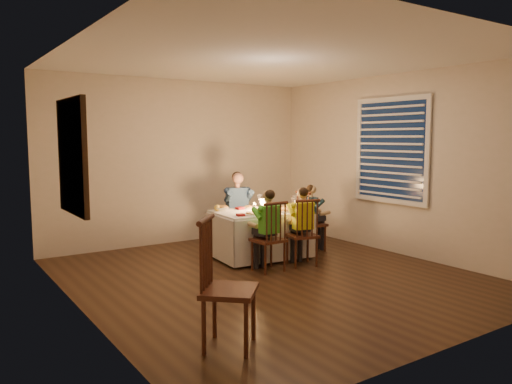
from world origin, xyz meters
TOP-DOWN VIEW (x-y plane):
  - ground at (0.00, 0.00)m, footprint 5.00×5.00m
  - wall_left at (-2.25, 0.00)m, footprint 0.02×5.00m
  - wall_right at (2.25, 0.00)m, footprint 0.02×5.00m
  - wall_back at (0.00, 2.50)m, footprint 4.50×0.02m
  - ceiling at (0.00, 0.00)m, footprint 5.00×5.00m
  - dining_table at (0.44, 0.88)m, footprint 1.36×1.04m
  - chair_adult at (0.51, 1.56)m, footprint 0.45×0.43m
  - chair_near_left at (0.12, 0.22)m, footprint 0.38×0.36m
  - chair_near_right at (0.65, 0.20)m, footprint 0.45×0.44m
  - chair_end at (1.32, 0.79)m, footprint 0.38×0.40m
  - chair_extra at (-1.49, -1.50)m, footprint 0.60×0.60m
  - adult at (0.51, 1.56)m, footprint 0.49×0.47m
  - child_green at (0.12, 0.22)m, footprint 0.34×0.32m
  - child_yellow at (0.65, 0.20)m, footprint 0.41×0.39m
  - child_teal at (1.32, 0.79)m, footprint 0.31×0.33m
  - setting_adult at (0.48, 1.17)m, footprint 0.28×0.28m
  - setting_green at (0.16, 0.64)m, footprint 0.28×0.28m
  - setting_yellow at (0.68, 0.62)m, footprint 0.28×0.28m
  - setting_teal at (0.90, 0.85)m, footprint 0.28×0.28m
  - candle_left at (0.35, 0.89)m, footprint 0.06×0.06m
  - candle_right at (0.51, 0.87)m, footprint 0.06×0.06m
  - squash at (-0.07, 1.20)m, footprint 0.09×0.09m
  - orange_fruit at (0.62, 0.91)m, footprint 0.08×0.08m
  - serving_bowl at (0.01, 1.21)m, footprint 0.26×0.26m
  - wall_mirror at (-2.22, 0.30)m, footprint 0.06×0.95m
  - window_blinds at (2.21, 0.10)m, footprint 0.07×1.34m

SIDE VIEW (x-z plane):
  - ground at x=0.00m, z-range 0.00..0.00m
  - chair_adult at x=0.51m, z-range -0.45..0.45m
  - chair_near_left at x=0.12m, z-range -0.45..0.45m
  - chair_near_right at x=0.65m, z-range -0.45..0.45m
  - chair_end at x=1.32m, z-range -0.45..0.45m
  - chair_extra at x=-1.49m, z-range -0.53..0.53m
  - adult at x=0.51m, z-range -0.58..0.58m
  - child_green at x=0.12m, z-range -0.52..0.52m
  - child_yellow at x=0.65m, z-range -0.52..0.52m
  - child_teal at x=1.32m, z-range -0.50..0.50m
  - dining_table at x=0.44m, z-range 0.16..0.79m
  - setting_adult at x=0.48m, z-range 0.66..0.68m
  - setting_green at x=0.16m, z-range 0.66..0.68m
  - setting_yellow at x=0.68m, z-range 0.66..0.68m
  - setting_teal at x=0.90m, z-range 0.66..0.68m
  - serving_bowl at x=0.01m, z-range 0.66..0.71m
  - orange_fruit at x=0.62m, z-range 0.66..0.74m
  - squash at x=-0.07m, z-range 0.66..0.75m
  - candle_left at x=0.35m, z-range 0.66..0.76m
  - candle_right at x=0.51m, z-range 0.66..0.76m
  - wall_left at x=-2.25m, z-range 0.00..2.60m
  - wall_right at x=2.25m, z-range 0.00..2.60m
  - wall_back at x=0.00m, z-range 0.00..2.60m
  - wall_mirror at x=-2.22m, z-range 0.92..2.08m
  - window_blinds at x=2.21m, z-range 0.73..2.27m
  - ceiling at x=0.00m, z-range 2.60..2.60m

